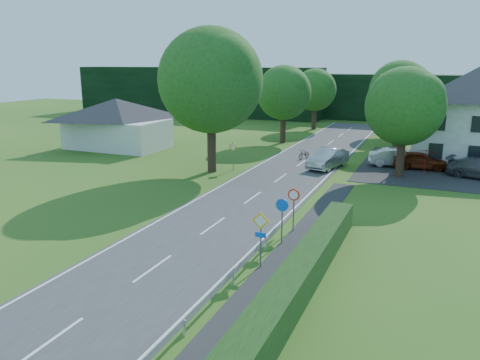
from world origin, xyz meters
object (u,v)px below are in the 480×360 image
at_px(motorcycle, 304,154).
at_px(parked_car_red, 420,160).
at_px(streetlight, 400,118).
at_px(parasol, 425,162).
at_px(moving_car, 328,158).
at_px(parked_car_silver_a, 397,158).

distance_m(motorcycle, parked_car_red, 10.14).
xyz_separation_m(streetlight, parasol, (2.23, -0.33, -3.39)).
bearing_deg(motorcycle, moving_car, -30.62).
xyz_separation_m(motorcycle, parked_car_red, (10.14, -0.27, 0.28)).
bearing_deg(parked_car_red, moving_car, 102.32).
relative_size(moving_car, motorcycle, 2.84).
bearing_deg(parked_car_silver_a, motorcycle, 80.27).
relative_size(motorcycle, parked_car_silver_a, 0.37).
distance_m(moving_car, parked_car_silver_a, 6.10).
distance_m(motorcycle, parked_car_silver_a, 8.26).
bearing_deg(moving_car, parked_car_silver_a, 41.67).
bearing_deg(parked_car_red, parked_car_silver_a, 74.45).
bearing_deg(moving_car, parked_car_red, 33.29).
bearing_deg(parked_car_red, streetlight, 124.81).
height_order(moving_car, motorcycle, moving_car).
xyz_separation_m(streetlight, moving_car, (-5.49, -1.01, -3.59)).
xyz_separation_m(moving_car, parasol, (7.71, 0.69, 0.20)).
relative_size(motorcycle, parasol, 0.77).
bearing_deg(streetlight, moving_car, -169.54).
bearing_deg(parked_car_red, motorcycle, 80.85).
relative_size(moving_car, parked_car_red, 1.15).
bearing_deg(parked_car_silver_a, parked_car_red, -107.60).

